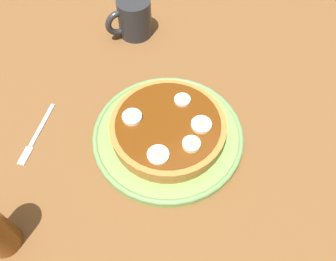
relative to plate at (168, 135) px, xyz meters
The scene contains 10 objects.
ground_plane 2.39cm from the plate, ahead, with size 140.00×140.00×3.00cm, color brown.
plate is the anchor object (origin of this frame).
pancake_stack 2.09cm from the plate, 44.37° to the right, with size 19.48×19.29×3.12cm.
banana_slice_0 6.39cm from the plate, 145.94° to the right, with size 2.77×2.77×0.80cm.
banana_slice_1 6.64cm from the plate, 145.28° to the left, with size 3.35×3.35×0.90cm.
banana_slice_2 6.92cm from the plate, 101.64° to the left, with size 2.86×2.86×1.06cm.
banana_slice_3 7.09cm from the plate, 35.70° to the right, with size 3.24×3.24×0.96cm.
banana_slice_4 7.37cm from the plate, 48.77° to the left, with size 3.40×3.40×0.69cm.
coffee_mug 28.52cm from the plate, 102.63° to the right, with size 10.11×7.06×7.99cm.
fork 23.01cm from the plate, 27.85° to the right, with size 9.19×10.52×0.50cm.
Camera 1 is at (14.42, 27.57, 48.03)cm, focal length 35.22 mm.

